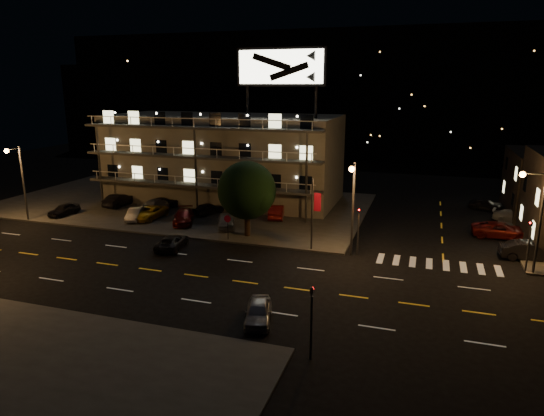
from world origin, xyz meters
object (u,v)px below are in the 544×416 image
(lot_car_4, at_px, (226,221))
(road_car_west, at_px, (172,242))
(lot_car_7, at_px, (156,205))
(tree, at_px, (246,192))
(side_car_0, at_px, (530,251))
(lot_car_2, at_px, (150,213))
(road_car_east, at_px, (258,311))

(lot_car_4, xyz_separation_m, road_car_west, (-2.19, -6.99, -0.24))
(lot_car_4, relative_size, road_car_west, 0.93)
(lot_car_4, height_order, lot_car_7, lot_car_7)
(tree, distance_m, side_car_0, 24.81)
(lot_car_2, height_order, lot_car_4, lot_car_4)
(road_car_west, bearing_deg, tree, -145.01)
(side_car_0, xyz_separation_m, road_car_east, (-17.79, -17.09, -0.11))
(lot_car_7, relative_size, road_car_west, 1.13)
(tree, distance_m, lot_car_4, 4.97)
(tree, height_order, road_car_west, tree)
(lot_car_7, xyz_separation_m, road_car_west, (7.91, -10.45, -0.26))
(lot_car_7, xyz_separation_m, road_car_east, (19.76, -20.93, -0.21))
(side_car_0, xyz_separation_m, road_car_west, (-29.65, -6.60, -0.16))
(tree, relative_size, lot_car_2, 1.53)
(tree, bearing_deg, lot_car_4, 148.10)
(tree, bearing_deg, road_car_east, -66.78)
(lot_car_7, relative_size, side_car_0, 1.07)
(lot_car_2, xyz_separation_m, lot_car_4, (9.12, -0.55, 0.04))
(tree, xyz_separation_m, side_car_0, (24.50, 1.44, -3.64))
(side_car_0, height_order, road_car_west, side_car_0)
(road_car_east, bearing_deg, side_car_0, 28.60)
(lot_car_4, bearing_deg, road_car_west, -131.06)
(road_car_east, xyz_separation_m, road_car_west, (-11.86, 10.49, -0.05))
(road_car_east, distance_m, road_car_west, 15.83)
(side_car_0, bearing_deg, lot_car_7, 80.55)
(tree, relative_size, road_car_west, 1.63)
(road_car_east, bearing_deg, tree, 97.97)
(lot_car_7, bearing_deg, lot_car_4, 159.91)
(side_car_0, bearing_deg, lot_car_2, 84.91)
(lot_car_7, xyz_separation_m, side_car_0, (37.55, -3.84, -0.10))
(lot_car_7, bearing_deg, road_car_west, 125.90)
(lot_car_4, xyz_separation_m, lot_car_7, (-10.10, 3.45, 0.03))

